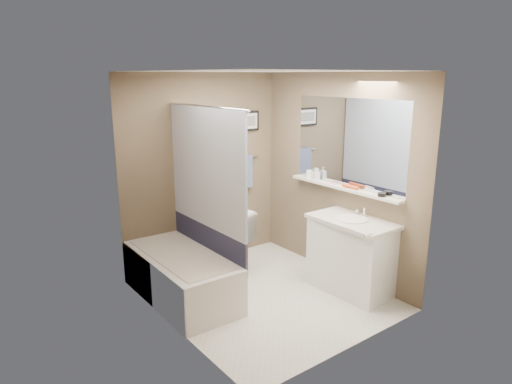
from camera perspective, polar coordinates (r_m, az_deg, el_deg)
ground at (r=5.17m, az=1.03°, el=-12.77°), size 2.50×2.50×0.00m
ceiling at (r=4.60m, az=1.17°, el=14.62°), size 2.20×2.50×0.04m
wall_back at (r=5.74m, az=-6.55°, el=2.62°), size 2.20×0.04×2.40m
wall_front at (r=3.90m, az=12.41°, el=-3.31°), size 2.20×0.04×2.40m
wall_left at (r=4.19m, az=-10.58°, el=-1.97°), size 0.04×2.50×2.40m
wall_right at (r=5.47m, az=10.02°, el=1.90°), size 0.04×2.50×2.40m
tile_surround at (r=4.67m, az=-13.39°, el=-2.95°), size 0.02×1.55×2.00m
curtain_rod at (r=4.80m, az=-6.46°, el=10.58°), size 0.02×1.55×0.02m
curtain_upper at (r=4.88m, az=-6.24°, el=2.95°), size 0.03×1.45×1.28m
curtain_lower at (r=5.11m, az=-5.99°, el=-6.10°), size 0.03×1.45×0.36m
mirror at (r=5.30m, az=11.48°, el=6.06°), size 0.02×1.60×1.00m
shelf at (r=5.36m, az=10.81°, el=0.51°), size 0.12×1.60×0.03m
towel_bar at (r=6.00m, az=-1.98°, el=4.19°), size 0.60×0.02×0.02m
towel at (r=6.02m, az=-1.86°, el=2.48°), size 0.34×0.05×0.44m
art_frame at (r=5.95m, az=-2.12°, el=8.77°), size 0.62×0.02×0.26m
art_mat at (r=5.94m, az=-2.04°, el=8.76°), size 0.56×0.00×0.20m
art_image at (r=5.93m, az=-2.02°, el=8.76°), size 0.50×0.00×0.13m
door at (r=4.37m, az=17.10°, el=-4.44°), size 0.80×0.02×2.00m
door_handle at (r=4.15m, az=13.83°, el=-5.22°), size 0.10×0.02×0.02m
bathtub at (r=5.08m, az=-9.30°, el=-10.40°), size 0.73×1.51×0.50m
tub_rim at (r=4.98m, az=-9.42°, el=-7.78°), size 0.56×1.36×0.02m
toilet at (r=5.63m, az=-4.34°, el=-5.98°), size 0.57×0.86×0.81m
vanity at (r=5.23m, az=11.81°, el=-7.95°), size 0.55×0.93×0.80m
countertop at (r=5.08m, az=11.98°, el=-3.59°), size 0.54×0.96×0.04m
sink_basin at (r=5.07m, az=11.92°, el=-3.32°), size 0.34×0.34×0.01m
faucet_spout at (r=5.20m, az=13.39°, el=-2.45°), size 0.02×0.02×0.10m
faucet_knob at (r=5.27m, az=12.54°, el=-2.41°), size 0.05×0.05×0.05m
candle_bowl_near at (r=5.01m, az=15.46°, el=-0.30°), size 0.09×0.09×0.04m
hair_brush_front at (r=5.28m, az=11.73°, el=0.67°), size 0.05×0.22×0.04m
pink_comb at (r=5.48m, az=9.38°, el=1.08°), size 0.04×0.16×0.01m
glass_jar at (r=5.72m, az=6.70°, el=2.22°), size 0.08×0.08×0.10m
soap_bottle at (r=5.63m, az=7.54°, el=2.26°), size 0.07×0.07×0.15m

